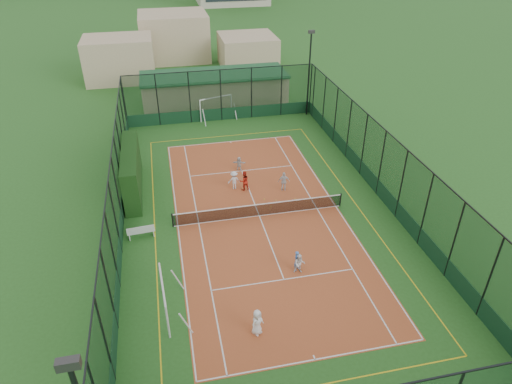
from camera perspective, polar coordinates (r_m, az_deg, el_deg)
ground at (r=30.98m, az=0.41°, el=-3.01°), size 300.00×300.00×0.00m
court_slab at (r=30.97m, az=0.41°, el=-3.00°), size 11.17×23.97×0.01m
tennis_net at (r=30.68m, az=0.42°, el=-2.20°), size 11.67×0.12×1.06m
perimeter_fence at (r=29.62m, az=0.43°, el=0.96°), size 18.12×34.12×5.00m
floodlight_ne at (r=45.81m, az=6.63°, el=14.41°), size 0.60×0.26×8.25m
clubhouse at (r=49.81m, az=-5.23°, el=12.84°), size 15.20×7.20×3.15m
hedge_left at (r=34.21m, az=-15.27°, el=2.55°), size 1.10×7.32×3.20m
white_bench at (r=29.70m, az=-14.18°, el=-4.75°), size 1.74×0.59×0.96m
futsal_goal_near at (r=23.97m, az=-11.39°, el=-13.00°), size 3.31×1.14×2.10m
futsal_goal_far at (r=45.59m, az=-5.01°, el=10.39°), size 3.58×1.94×2.22m
child_near_left at (r=22.90m, az=0.15°, el=-15.95°), size 0.86×0.80×1.48m
child_near_mid at (r=26.42m, az=5.18°, el=-8.54°), size 0.56×0.51×1.27m
child_near_right at (r=26.24m, az=5.46°, el=-8.91°), size 0.70×0.59×1.27m
child_far_left at (r=33.62m, az=-2.75°, el=1.49°), size 0.94×0.55×1.44m
child_far_right at (r=33.45m, az=3.51°, el=1.34°), size 0.92×0.49×1.48m
child_far_back at (r=36.17m, az=-2.13°, el=3.57°), size 1.10×0.64×1.13m
coach at (r=33.45m, az=-1.49°, el=1.41°), size 0.84×0.72×1.51m
tennis_balls at (r=32.31m, az=2.43°, el=-1.32°), size 2.24×1.36×0.07m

